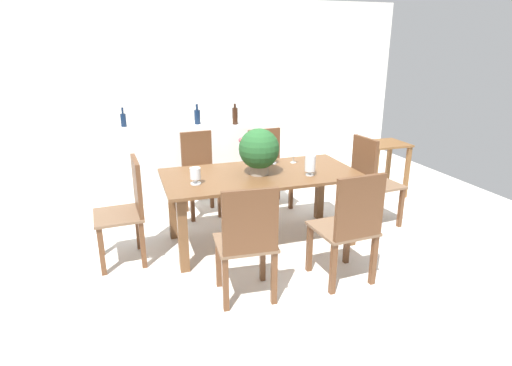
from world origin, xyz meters
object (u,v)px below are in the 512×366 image
object	(u,v)px
crystal_vase_right	(273,153)
wine_glass	(294,153)
chair_near_left	(248,239)
flower_centerpiece	(259,150)
crystal_vase_left	(310,164)
wine_bottle_dark	(235,116)
chair_head_end	(128,205)
kitchen_counter	(179,160)
chair_far_left	(199,169)
wine_bottle_tall	(123,120)
wine_bottle_amber	(197,116)
chair_foot_end	(371,179)
chair_far_right	(267,163)
crystal_vase_center_near	(195,175)
dining_table	(261,184)
chair_near_right	(350,224)
side_table	(383,157)

from	to	relation	value
crystal_vase_right	wine_glass	distance (m)	0.23
chair_near_left	flower_centerpiece	xyz separation A→B (m)	(0.41, 0.96, 0.44)
crystal_vase_left	wine_bottle_dark	bearing A→B (deg)	97.78
chair_head_end	kitchen_counter	distance (m)	1.86
chair_far_left	wine_bottle_tall	size ratio (longest dim) A/B	3.97
chair_head_end	crystal_vase_right	distance (m)	1.57
crystal_vase_left	crystal_vase_right	world-z (taller)	crystal_vase_left
flower_centerpiece	kitchen_counter	distance (m)	1.90
flower_centerpiece	wine_bottle_dark	distance (m)	1.65
chair_head_end	crystal_vase_left	xyz separation A→B (m)	(1.71, -0.22, 0.31)
chair_near_left	crystal_vase_right	xyz separation A→B (m)	(0.67, 1.27, 0.30)
flower_centerpiece	crystal_vase_left	bearing A→B (deg)	-22.75
chair_near_left	wine_glass	size ratio (longest dim) A/B	6.57
wine_bottle_amber	chair_foot_end	bearing A→B (deg)	-48.87
wine_bottle_amber	chair_far_right	bearing A→B (deg)	-47.85
wine_bottle_dark	wine_bottle_tall	bearing A→B (deg)	168.46
flower_centerpiece	crystal_vase_center_near	world-z (taller)	flower_centerpiece
chair_head_end	chair_far_right	distance (m)	1.97
flower_centerpiece	crystal_vase_center_near	xyz separation A→B (m)	(-0.65, -0.11, -0.15)
crystal_vase_left	wine_bottle_dark	distance (m)	1.85
dining_table	chair_foot_end	size ratio (longest dim) A/B	1.88
chair_near_right	wine_bottle_amber	size ratio (longest dim) A/B	3.74
wine_bottle_tall	crystal_vase_left	bearing A→B (deg)	-51.73
chair_head_end	crystal_vase_right	size ratio (longest dim) A/B	5.30
chair_near_right	crystal_vase_left	xyz separation A→B (m)	(-0.01, 0.78, 0.30)
chair_far_right	chair_far_left	bearing A→B (deg)	174.76
crystal_vase_center_near	kitchen_counter	xyz separation A→B (m)	(0.10, 1.86, -0.36)
flower_centerpiece	wine_bottle_tall	distance (m)	2.27
dining_table	wine_bottle_dark	world-z (taller)	wine_bottle_dark
chair_foot_end	flower_centerpiece	xyz separation A→B (m)	(-1.30, -0.02, 0.43)
crystal_vase_center_near	crystal_vase_right	world-z (taller)	crystal_vase_right
chair_far_left	kitchen_counter	size ratio (longest dim) A/B	0.50
chair_foot_end	side_table	xyz separation A→B (m)	(0.74, 0.85, -0.03)
crystal_vase_left	kitchen_counter	xyz separation A→B (m)	(-1.00, 1.94, -0.39)
dining_table	wine_bottle_tall	xyz separation A→B (m)	(-1.24, 1.90, 0.40)
chair_far_left	crystal_vase_center_near	size ratio (longest dim) A/B	6.34
chair_far_left	wine_bottle_amber	bearing A→B (deg)	75.08
chair_near_left	kitchen_counter	xyz separation A→B (m)	(-0.13, 2.71, -0.08)
dining_table	chair_near_left	size ratio (longest dim) A/B	1.96
chair_head_end	crystal_vase_right	bearing A→B (deg)	97.20
chair_head_end	chair_far_right	world-z (taller)	chair_head_end
chair_head_end	chair_foot_end	size ratio (longest dim) A/B	0.96
chair_near_left	flower_centerpiece	distance (m)	1.14
wine_glass	wine_bottle_dark	world-z (taller)	wine_bottle_dark
chair_foot_end	chair_far_right	bearing A→B (deg)	34.59
chair_near_right	chair_far_left	distance (m)	2.17
wine_glass	wine_bottle_amber	bearing A→B (deg)	116.13
chair_near_left	side_table	size ratio (longest dim) A/B	1.36
chair_near_right	wine_bottle_amber	world-z (taller)	wine_bottle_amber
flower_centerpiece	wine_bottle_dark	world-z (taller)	wine_bottle_dark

